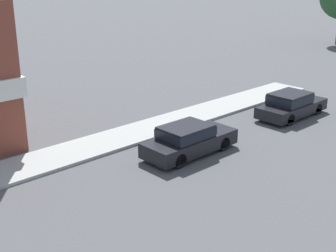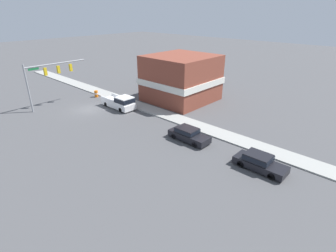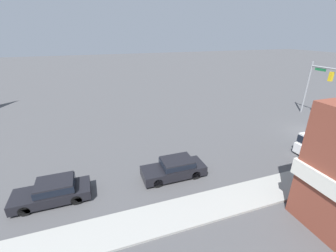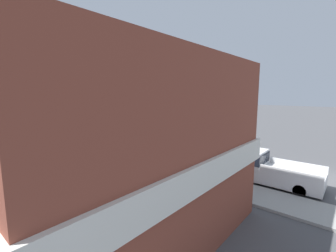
{
  "view_description": "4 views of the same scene",
  "coord_description": "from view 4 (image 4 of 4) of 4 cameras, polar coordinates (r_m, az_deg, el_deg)",
  "views": [
    {
      "loc": [
        11.64,
        2.32,
        8.29
      ],
      "look_at": [
        0.05,
        13.11,
        2.69
      ],
      "focal_mm": 50.0,
      "sensor_mm": 36.0,
      "label": 1
    },
    {
      "loc": [
        17.85,
        31.93,
        12.95
      ],
      "look_at": [
        0.31,
        15.59,
        2.24
      ],
      "focal_mm": 28.0,
      "sensor_mm": 36.0,
      "label": 2
    },
    {
      "loc": [
        -15.01,
        21.39,
        9.86
      ],
      "look_at": [
        0.31,
        16.04,
        3.04
      ],
      "focal_mm": 24.0,
      "sensor_mm": 36.0,
      "label": 3
    },
    {
      "loc": [
        -17.53,
        -1.14,
        5.49
      ],
      "look_at": [
        -0.78,
        12.96,
        2.36
      ],
      "focal_mm": 24.0,
      "sensor_mm": 36.0,
      "label": 4
    }
  ],
  "objects": [
    {
      "name": "ground_plane",
      "position": [
        18.41,
        35.19,
        -10.74
      ],
      "size": [
        200.0,
        200.0,
        0.0
      ],
      "primitive_type": "plane",
      "color": "#4C4C4F"
    },
    {
      "name": "sidewalk_curb",
      "position": [
        13.06,
        32.84,
        -17.74
      ],
      "size": [
        2.4,
        60.0,
        0.14
      ],
      "color": "#9E9E99",
      "rests_on": "ground"
    },
    {
      "name": "far_signal_assembly",
      "position": [
        42.42,
        -30.38,
        6.11
      ],
      "size": [
        7.36,
        0.49,
        6.55
      ],
      "color": "gray",
      "rests_on": "ground"
    },
    {
      "name": "car_lead",
      "position": [
        23.82,
        -8.28,
        -3.44
      ],
      "size": [
        1.8,
        4.6,
        1.41
      ],
      "color": "black",
      "rests_on": "ground"
    },
    {
      "name": "car_second_ahead",
      "position": [
        30.28,
        -18.33,
        -1.29
      ],
      "size": [
        1.82,
        4.55,
        1.42
      ],
      "color": "black",
      "rests_on": "ground"
    },
    {
      "name": "pickup_truck_parked",
      "position": [
        15.57,
        22.79,
        -9.51
      ],
      "size": [
        2.08,
        5.55,
        1.92
      ],
      "color": "black",
      "rests_on": "ground"
    },
    {
      "name": "corner_brick_building",
      "position": [
        9.79,
        -14.97,
        -4.74
      ],
      "size": [
        9.71,
        9.33,
        6.79
      ],
      "color": "brown",
      "rests_on": "ground"
    },
    {
      "name": "church_steeple",
      "position": [
        52.46,
        -7.65,
        9.03
      ],
      "size": [
        2.33,
        2.33,
        12.15
      ],
      "color": "white",
      "rests_on": "ground"
    },
    {
      "name": "backdrop_tree_left_mid",
      "position": [
        53.62,
        -29.99,
        7.38
      ],
      "size": [
        6.43,
        6.43,
        9.0
      ],
      "color": "#4C3823",
      "rests_on": "ground"
    },
    {
      "name": "backdrop_tree_center",
      "position": [
        59.31,
        -22.67,
        7.3
      ],
      "size": [
        6.43,
        6.43,
        8.48
      ],
      "color": "#4C3823",
      "rests_on": "ground"
    }
  ]
}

